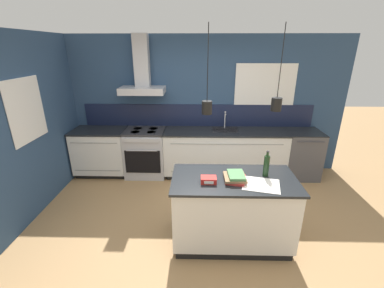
{
  "coord_description": "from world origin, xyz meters",
  "views": [
    {
      "loc": [
        0.0,
        -2.89,
        2.38
      ],
      "look_at": [
        -0.08,
        0.61,
        1.05
      ],
      "focal_mm": 24.0,
      "sensor_mm": 36.0,
      "label": 1
    }
  ],
  "objects_px": {
    "red_supply_box": "(209,180)",
    "book_stack": "(235,177)",
    "dishwasher": "(301,154)",
    "bottle_on_island": "(266,165)",
    "oven_range": "(146,152)"
  },
  "relations": [
    {
      "from": "oven_range",
      "to": "red_supply_box",
      "type": "relative_size",
      "value": 5.05
    },
    {
      "from": "oven_range",
      "to": "dishwasher",
      "type": "xyz_separation_m",
      "value": [
        2.99,
        0.0,
        -0.0
      ]
    },
    {
      "from": "dishwasher",
      "to": "red_supply_box",
      "type": "xyz_separation_m",
      "value": [
        -1.85,
        -1.96,
        0.49
      ]
    },
    {
      "from": "oven_range",
      "to": "red_supply_box",
      "type": "distance_m",
      "value": 2.31
    },
    {
      "from": "dishwasher",
      "to": "bottle_on_island",
      "type": "height_order",
      "value": "bottle_on_island"
    },
    {
      "from": "red_supply_box",
      "to": "oven_range",
      "type": "bearing_deg",
      "value": 120.16
    },
    {
      "from": "dishwasher",
      "to": "bottle_on_island",
      "type": "distance_m",
      "value": 2.2
    },
    {
      "from": "bottle_on_island",
      "to": "red_supply_box",
      "type": "xyz_separation_m",
      "value": [
        -0.7,
        -0.18,
        -0.1
      ]
    },
    {
      "from": "red_supply_box",
      "to": "book_stack",
      "type": "bearing_deg",
      "value": 10.11
    },
    {
      "from": "red_supply_box",
      "to": "bottle_on_island",
      "type": "bearing_deg",
      "value": 14.77
    },
    {
      "from": "dishwasher",
      "to": "red_supply_box",
      "type": "bearing_deg",
      "value": -133.36
    },
    {
      "from": "oven_range",
      "to": "book_stack",
      "type": "xyz_separation_m",
      "value": [
        1.45,
        -1.9,
        0.5
      ]
    },
    {
      "from": "oven_range",
      "to": "dishwasher",
      "type": "relative_size",
      "value": 1.0
    },
    {
      "from": "dishwasher",
      "to": "bottle_on_island",
      "type": "xyz_separation_m",
      "value": [
        -1.16,
        -1.78,
        0.59
      ]
    },
    {
      "from": "book_stack",
      "to": "bottle_on_island",
      "type": "bearing_deg",
      "value": 18.5
    }
  ]
}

